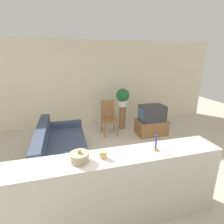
{
  "coord_description": "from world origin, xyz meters",
  "views": [
    {
      "loc": [
        -0.58,
        -2.2,
        2.19
      ],
      "look_at": [
        0.54,
        1.9,
        0.85
      ],
      "focal_mm": 28.0,
      "sensor_mm": 36.0,
      "label": 1
    }
  ],
  "objects_px": {
    "wooden_chair": "(109,116)",
    "decorative_bowl": "(80,157)",
    "couch": "(61,150)",
    "television": "(152,113)",
    "potted_plant": "(123,97)"
  },
  "relations": [
    {
      "from": "couch",
      "to": "potted_plant",
      "type": "relative_size",
      "value": 3.72
    },
    {
      "from": "couch",
      "to": "wooden_chair",
      "type": "relative_size",
      "value": 2.03
    },
    {
      "from": "television",
      "to": "wooden_chair",
      "type": "xyz_separation_m",
      "value": [
        -1.19,
        0.4,
        -0.12
      ]
    },
    {
      "from": "couch",
      "to": "wooden_chair",
      "type": "distance_m",
      "value": 1.85
    },
    {
      "from": "television",
      "to": "wooden_chair",
      "type": "relative_size",
      "value": 0.7
    },
    {
      "from": "television",
      "to": "decorative_bowl",
      "type": "height_order",
      "value": "decorative_bowl"
    },
    {
      "from": "couch",
      "to": "television",
      "type": "distance_m",
      "value": 2.71
    },
    {
      "from": "couch",
      "to": "decorative_bowl",
      "type": "distance_m",
      "value": 1.89
    },
    {
      "from": "television",
      "to": "decorative_bowl",
      "type": "bearing_deg",
      "value": -132.2
    },
    {
      "from": "television",
      "to": "potted_plant",
      "type": "bearing_deg",
      "value": 136.61
    },
    {
      "from": "potted_plant",
      "to": "decorative_bowl",
      "type": "bearing_deg",
      "value": -116.81
    },
    {
      "from": "wooden_chair",
      "to": "decorative_bowl",
      "type": "xyz_separation_m",
      "value": [
        -1.08,
        -2.9,
        0.55
      ]
    },
    {
      "from": "couch",
      "to": "television",
      "type": "height_order",
      "value": "television"
    },
    {
      "from": "television",
      "to": "potted_plant",
      "type": "xyz_separation_m",
      "value": [
        -0.68,
        0.64,
        0.38
      ]
    },
    {
      "from": "wooden_chair",
      "to": "decorative_bowl",
      "type": "relative_size",
      "value": 4.42
    }
  ]
}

